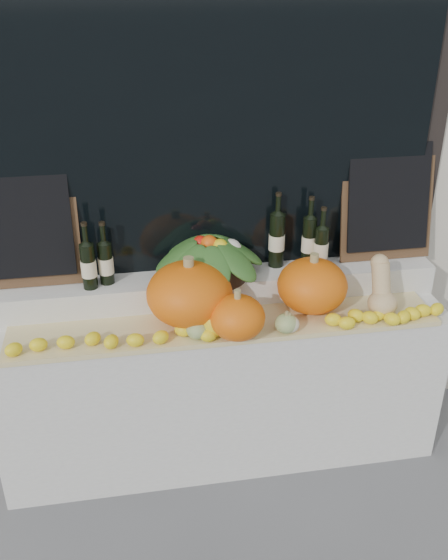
% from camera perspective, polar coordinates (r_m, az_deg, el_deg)
% --- Properties ---
extents(storefront_facade, '(7.00, 0.94, 4.50)m').
position_cam_1_polar(storefront_facade, '(3.43, -2.43, 23.40)').
color(storefront_facade, beige).
rests_on(storefront_facade, ground).
extents(display_sill, '(2.30, 0.55, 0.88)m').
position_cam_1_polar(display_sill, '(3.42, -0.21, -9.52)').
color(display_sill, silver).
rests_on(display_sill, ground).
extents(rear_tier, '(2.30, 0.25, 0.16)m').
position_cam_1_polar(rear_tier, '(3.26, -0.66, -0.65)').
color(rear_tier, silver).
rests_on(rear_tier, display_sill).
extents(straw_bedding, '(2.10, 0.32, 0.02)m').
position_cam_1_polar(straw_bedding, '(3.06, 0.16, -4.20)').
color(straw_bedding, tan).
rests_on(straw_bedding, display_sill).
extents(pumpkin_left, '(0.46, 0.46, 0.31)m').
position_cam_1_polar(pumpkin_left, '(3.00, -3.18, -1.26)').
color(pumpkin_left, orange).
rests_on(pumpkin_left, straw_bedding).
extents(pumpkin_right, '(0.44, 0.44, 0.27)m').
position_cam_1_polar(pumpkin_right, '(3.13, 8.07, -0.51)').
color(pumpkin_right, orange).
rests_on(pumpkin_right, straw_bedding).
extents(pumpkin_center, '(0.31, 0.31, 0.21)m').
position_cam_1_polar(pumpkin_center, '(2.90, 1.22, -3.45)').
color(pumpkin_center, orange).
rests_on(pumpkin_center, straw_bedding).
extents(butternut_squash, '(0.15, 0.21, 0.29)m').
position_cam_1_polar(butternut_squash, '(3.18, 14.21, -0.97)').
color(butternut_squash, tan).
rests_on(butternut_squash, straw_bedding).
extents(decorative_gourds, '(0.54, 0.15, 0.16)m').
position_cam_1_polar(decorative_gourds, '(2.94, 1.42, -4.08)').
color(decorative_gourds, '#3A6D20').
rests_on(decorative_gourds, straw_bedding).
extents(lemon_heap, '(2.20, 0.16, 0.06)m').
position_cam_1_polar(lemon_heap, '(2.94, 0.52, -4.60)').
color(lemon_heap, yellow).
rests_on(lemon_heap, straw_bedding).
extents(produce_bowl, '(0.59, 0.59, 0.23)m').
position_cam_1_polar(produce_bowl, '(3.15, -1.34, 2.18)').
color(produce_bowl, black).
rests_on(produce_bowl, rear_tier).
extents(wine_bottle_far_left, '(0.08, 0.08, 0.35)m').
position_cam_1_polar(wine_bottle_far_left, '(3.10, -12.29, 1.32)').
color(wine_bottle_far_left, black).
rests_on(wine_bottle_far_left, rear_tier).
extents(wine_bottle_near_left, '(0.08, 0.08, 0.33)m').
position_cam_1_polar(wine_bottle_near_left, '(3.13, -10.77, 1.58)').
color(wine_bottle_near_left, black).
rests_on(wine_bottle_near_left, rear_tier).
extents(wine_bottle_tall, '(0.08, 0.08, 0.40)m').
position_cam_1_polar(wine_bottle_tall, '(3.25, 4.85, 3.73)').
color(wine_bottle_tall, black).
rests_on(wine_bottle_tall, rear_tier).
extents(wine_bottle_near_right, '(0.08, 0.08, 0.38)m').
position_cam_1_polar(wine_bottle_near_right, '(3.28, 7.77, 3.56)').
color(wine_bottle_near_right, black).
rests_on(wine_bottle_near_right, rear_tier).
extents(wine_bottle_far_right, '(0.08, 0.08, 0.34)m').
position_cam_1_polar(wine_bottle_far_right, '(3.26, 8.85, 2.97)').
color(wine_bottle_far_right, black).
rests_on(wine_bottle_far_right, rear_tier).
extents(chalkboard_left, '(0.50, 0.14, 0.61)m').
position_cam_1_polar(chalkboard_left, '(3.15, -17.74, 4.98)').
color(chalkboard_left, '#4C331E').
rests_on(chalkboard_left, rear_tier).
extents(chalkboard_right, '(0.50, 0.14, 0.61)m').
position_cam_1_polar(chalkboard_right, '(3.40, 14.76, 7.07)').
color(chalkboard_right, '#4C331E').
rests_on(chalkboard_right, rear_tier).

